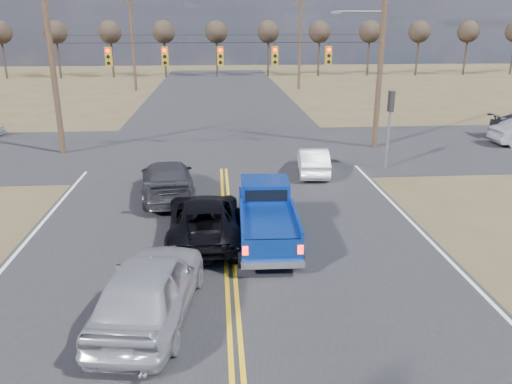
{
  "coord_description": "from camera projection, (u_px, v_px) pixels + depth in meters",
  "views": [
    {
      "loc": [
        -0.3,
        -10.26,
        7.0
      ],
      "look_at": [
        0.99,
        5.91,
        1.5
      ],
      "focal_mm": 35.0,
      "sensor_mm": 36.0,
      "label": 1
    }
  ],
  "objects": [
    {
      "name": "silver_suv",
      "position": [
        150.0,
        288.0,
        12.21
      ],
      "size": [
        2.76,
        5.28,
        1.72
      ],
      "primitive_type": "imported",
      "rotation": [
        0.0,
        0.0,
        2.99
      ],
      "color": "#A9ABB1",
      "rests_on": "ground"
    },
    {
      "name": "ground",
      "position": [
        234.0,
        331.0,
        11.96
      ],
      "size": [
        160.0,
        160.0,
        0.0
      ],
      "primitive_type": "plane",
      "color": "brown",
      "rests_on": "ground"
    },
    {
      "name": "black_suv",
      "position": [
        204.0,
        219.0,
        16.87
      ],
      "size": [
        2.53,
        5.26,
        1.45
      ],
      "primitive_type": "imported",
      "rotation": [
        0.0,
        0.0,
        3.17
      ],
      "color": "black",
      "rests_on": "ground"
    },
    {
      "name": "signal_gantry",
      "position": [
        230.0,
        61.0,
        27.16
      ],
      "size": [
        19.6,
        4.83,
        10.0
      ],
      "color": "#473323",
      "rests_on": "ground"
    },
    {
      "name": "pickup_truck",
      "position": [
        267.0,
        217.0,
        16.52
      ],
      "size": [
        2.1,
        4.98,
        1.85
      ],
      "rotation": [
        0.0,
        0.0,
        -0.03
      ],
      "color": "black",
      "rests_on": "ground"
    },
    {
      "name": "treeline",
      "position": [
        219.0,
        42.0,
        35.58
      ],
      "size": [
        87.0,
        117.8,
        7.4
      ],
      "color": "#33261C",
      "rests_on": "ground"
    },
    {
      "name": "road_main",
      "position": [
        225.0,
        195.0,
        21.4
      ],
      "size": [
        14.0,
        120.0,
        0.02
      ],
      "primitive_type": "cube",
      "color": "#28282B",
      "rests_on": "ground"
    },
    {
      "name": "utility_poles",
      "position": [
        221.0,
        59.0,
        26.33
      ],
      "size": [
        19.6,
        58.32,
        10.0
      ],
      "color": "#473323",
      "rests_on": "ground"
    },
    {
      "name": "white_car_queue",
      "position": [
        313.0,
        161.0,
        24.29
      ],
      "size": [
        1.79,
        4.03,
        1.29
      ],
      "primitive_type": "imported",
      "rotation": [
        0.0,
        0.0,
        3.03
      ],
      "color": "white",
      "rests_on": "ground"
    },
    {
      "name": "dgrey_car_queue",
      "position": [
        167.0,
        179.0,
        20.97
      ],
      "size": [
        2.76,
        5.5,
        1.53
      ],
      "primitive_type": "imported",
      "rotation": [
        0.0,
        0.0,
        3.26
      ],
      "color": "#39393E",
      "rests_on": "ground"
    },
    {
      "name": "road_cross",
      "position": [
        222.0,
        150.0,
        28.95
      ],
      "size": [
        120.0,
        12.0,
        0.02
      ],
      "primitive_type": "cube",
      "color": "#28282B",
      "rests_on": "ground"
    }
  ]
}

